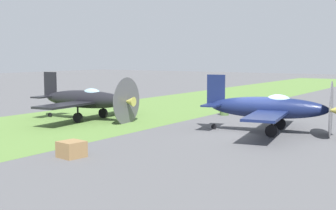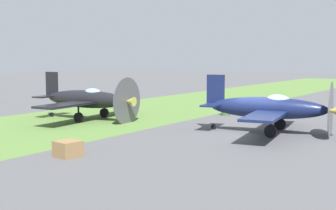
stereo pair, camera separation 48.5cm
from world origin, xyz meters
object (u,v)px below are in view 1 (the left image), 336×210
airplane_wingman (87,99)px  airplane_lead (270,108)px  fuel_drum (224,109)px  supply_crate (72,149)px

airplane_wingman → airplane_lead: bearing=92.2°
fuel_drum → supply_crate: fuel_drum is taller
airplane_wingman → fuel_drum: bearing=132.0°
airplane_lead → supply_crate: airplane_lead is taller
airplane_wingman → fuel_drum: (-6.72, 6.15, -0.83)m
supply_crate → airplane_lead: bearing=155.9°
airplane_wingman → supply_crate: 10.89m
airplane_lead → fuel_drum: size_ratio=9.74×
airplane_lead → airplane_wingman: size_ratio=1.02×
airplane_wingman → fuel_drum: size_ratio=9.60×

